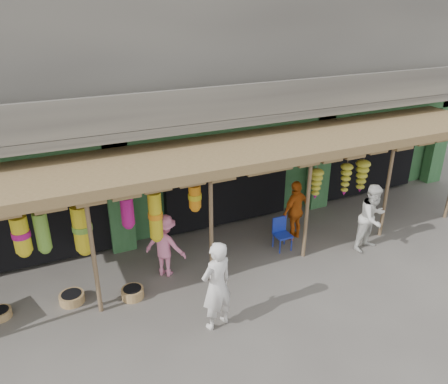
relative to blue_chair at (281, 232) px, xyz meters
name	(u,v)px	position (x,y,z in m)	size (l,w,h in m)	color
ground	(264,261)	(-0.69, -0.39, -0.47)	(80.00, 80.00, 0.00)	#514C47
building	(190,89)	(-0.69, 4.48, 2.90)	(16.40, 6.80, 7.00)	gray
awning	(246,153)	(-0.84, 0.42, 2.11)	(14.00, 2.70, 2.79)	brown
blue_chair	(281,232)	(0.00, 0.00, 0.00)	(0.40, 0.41, 0.84)	#172B9A
basket_left	(1,314)	(-6.57, 0.06, -0.38)	(0.42, 0.42, 0.18)	olive
basket_mid	(72,298)	(-5.20, -0.04, -0.37)	(0.52, 0.52, 0.20)	olive
basket_right	(133,293)	(-3.99, -0.43, -0.36)	(0.48, 0.48, 0.22)	olive
person_front	(217,286)	(-2.69, -1.99, 0.47)	(0.68, 0.45, 1.88)	silver
person_right	(372,218)	(2.04, -0.99, 0.42)	(0.86, 0.67, 1.77)	silver
person_vendor	(296,210)	(0.59, 0.28, 0.36)	(0.97, 0.40, 1.65)	#C65812
person_shopper	(165,246)	(-3.05, 0.11, 0.29)	(0.99, 0.57, 1.53)	pink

